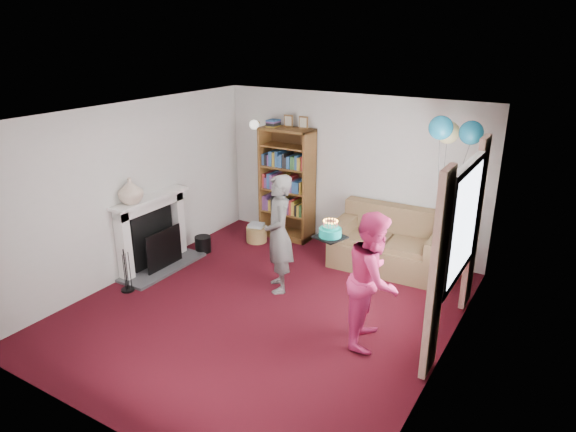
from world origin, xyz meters
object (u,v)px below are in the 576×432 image
Objects in this scene: person_striped at (279,234)px; person_magenta at (373,279)px; sofa at (391,246)px; bookcase at (288,185)px; birthday_cake at (330,233)px.

person_magenta is at bearing 32.26° from person_striped.
sofa is at bearing 104.73° from person_striped.
sofa is at bearing -6.68° from bookcase.
person_striped is 1.05m from birthday_cake.
person_striped is at bearing -128.16° from sofa.
person_magenta is (1.58, -0.52, -0.03)m from person_striped.
bookcase is 1.34× the size of person_magenta.
person_striped is at bearing 59.68° from person_magenta.
bookcase is 2.08m from sofa.
birthday_cake is (0.94, -0.34, 0.33)m from person_striped.
sofa is at bearing 1.97° from person_magenta.
person_striped is 1.04× the size of person_magenta.
birthday_cake is at bearing 30.68° from person_striped.
sofa is 5.27× the size of birthday_cake.
birthday_cake is at bearing -96.75° from sofa.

